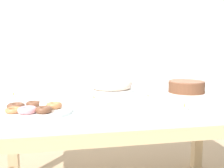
{
  "coord_description": "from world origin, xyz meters",
  "views": [
    {
      "loc": [
        -0.35,
        -1.43,
        1.02
      ],
      "look_at": [
        -0.05,
        0.15,
        0.8
      ],
      "focal_mm": 40.0,
      "sensor_mm": 36.0,
      "label": 1
    }
  ],
  "objects_px": {
    "pastry_platter": "(34,109)",
    "tealight_centre": "(148,97)",
    "tealight_right_edge": "(13,96)",
    "tealight_near_front": "(94,99)",
    "cake_chocolate_round": "(186,88)",
    "tealight_left_edge": "(184,108)",
    "cake_golden_bundt": "(111,85)",
    "plate_stack": "(198,82)"
  },
  "relations": [
    {
      "from": "plate_stack",
      "to": "tealight_left_edge",
      "type": "xyz_separation_m",
      "value": [
        -0.45,
        -0.68,
        -0.02
      ]
    },
    {
      "from": "tealight_left_edge",
      "to": "tealight_centre",
      "type": "relative_size",
      "value": 1.0
    },
    {
      "from": "cake_golden_bundt",
      "to": "tealight_centre",
      "type": "height_order",
      "value": "cake_golden_bundt"
    },
    {
      "from": "tealight_left_edge",
      "to": "tealight_right_edge",
      "type": "bearing_deg",
      "value": 150.77
    },
    {
      "from": "plate_stack",
      "to": "tealight_right_edge",
      "type": "relative_size",
      "value": 5.25
    },
    {
      "from": "cake_chocolate_round",
      "to": "tealight_centre",
      "type": "relative_size",
      "value": 7.61
    },
    {
      "from": "tealight_centre",
      "to": "cake_chocolate_round",
      "type": "bearing_deg",
      "value": 20.24
    },
    {
      "from": "cake_chocolate_round",
      "to": "tealight_near_front",
      "type": "relative_size",
      "value": 7.61
    },
    {
      "from": "cake_chocolate_round",
      "to": "plate_stack",
      "type": "distance_m",
      "value": 0.38
    },
    {
      "from": "pastry_platter",
      "to": "tealight_near_front",
      "type": "relative_size",
      "value": 8.53
    },
    {
      "from": "pastry_platter",
      "to": "tealight_left_edge",
      "type": "height_order",
      "value": "pastry_platter"
    },
    {
      "from": "pastry_platter",
      "to": "tealight_right_edge",
      "type": "distance_m",
      "value": 0.43
    },
    {
      "from": "cake_golden_bundt",
      "to": "tealight_right_edge",
      "type": "xyz_separation_m",
      "value": [
        -0.62,
        -0.14,
        -0.03
      ]
    },
    {
      "from": "tealight_centre",
      "to": "pastry_platter",
      "type": "bearing_deg",
      "value": -162.14
    },
    {
      "from": "tealight_right_edge",
      "to": "tealight_centre",
      "type": "height_order",
      "value": "same"
    },
    {
      "from": "tealight_right_edge",
      "to": "tealight_near_front",
      "type": "xyz_separation_m",
      "value": [
        0.46,
        -0.19,
        0.0
      ]
    },
    {
      "from": "tealight_left_edge",
      "to": "tealight_near_front",
      "type": "xyz_separation_m",
      "value": [
        -0.39,
        0.29,
        0.0
      ]
    },
    {
      "from": "cake_golden_bundt",
      "to": "plate_stack",
      "type": "bearing_deg",
      "value": 5.52
    },
    {
      "from": "pastry_platter",
      "to": "tealight_left_edge",
      "type": "relative_size",
      "value": 8.53
    },
    {
      "from": "tealight_centre",
      "to": "tealight_left_edge",
      "type": "bearing_deg",
      "value": -73.06
    },
    {
      "from": "cake_golden_bundt",
      "to": "tealight_near_front",
      "type": "xyz_separation_m",
      "value": [
        -0.16,
        -0.32,
        -0.03
      ]
    },
    {
      "from": "cake_chocolate_round",
      "to": "tealight_left_edge",
      "type": "relative_size",
      "value": 7.61
    },
    {
      "from": "plate_stack",
      "to": "tealight_right_edge",
      "type": "xyz_separation_m",
      "value": [
        -1.31,
        -0.2,
        -0.02
      ]
    },
    {
      "from": "plate_stack",
      "to": "tealight_near_front",
      "type": "distance_m",
      "value": 0.93
    },
    {
      "from": "pastry_platter",
      "to": "tealight_centre",
      "type": "relative_size",
      "value": 8.53
    },
    {
      "from": "cake_chocolate_round",
      "to": "plate_stack",
      "type": "xyz_separation_m",
      "value": [
        0.24,
        0.3,
        -0.01
      ]
    },
    {
      "from": "cake_golden_bundt",
      "to": "tealight_centre",
      "type": "relative_size",
      "value": 7.98
    },
    {
      "from": "cake_golden_bundt",
      "to": "tealight_centre",
      "type": "xyz_separation_m",
      "value": [
        0.15,
        -0.34,
        -0.03
      ]
    },
    {
      "from": "tealight_right_edge",
      "to": "cake_chocolate_round",
      "type": "bearing_deg",
      "value": -5.04
    },
    {
      "from": "tealight_left_edge",
      "to": "tealight_near_front",
      "type": "bearing_deg",
      "value": 143.47
    },
    {
      "from": "tealight_right_edge",
      "to": "tealight_centre",
      "type": "distance_m",
      "value": 0.8
    },
    {
      "from": "pastry_platter",
      "to": "tealight_left_edge",
      "type": "xyz_separation_m",
      "value": [
        0.69,
        -0.08,
        -0.0
      ]
    },
    {
      "from": "cake_chocolate_round",
      "to": "pastry_platter",
      "type": "xyz_separation_m",
      "value": [
        -0.89,
        -0.3,
        -0.02
      ]
    },
    {
      "from": "cake_chocolate_round",
      "to": "tealight_near_front",
      "type": "height_order",
      "value": "cake_chocolate_round"
    },
    {
      "from": "cake_chocolate_round",
      "to": "cake_golden_bundt",
      "type": "relative_size",
      "value": 0.95
    },
    {
      "from": "plate_stack",
      "to": "cake_golden_bundt",
      "type": "bearing_deg",
      "value": -174.48
    },
    {
      "from": "tealight_near_front",
      "to": "tealight_centre",
      "type": "bearing_deg",
      "value": -2.72
    },
    {
      "from": "plate_stack",
      "to": "tealight_centre",
      "type": "relative_size",
      "value": 5.25
    },
    {
      "from": "tealight_right_edge",
      "to": "cake_golden_bundt",
      "type": "bearing_deg",
      "value": 12.43
    },
    {
      "from": "cake_chocolate_round",
      "to": "tealight_near_front",
      "type": "xyz_separation_m",
      "value": [
        -0.6,
        -0.09,
        -0.03
      ]
    },
    {
      "from": "cake_chocolate_round",
      "to": "tealight_right_edge",
      "type": "distance_m",
      "value": 1.07
    },
    {
      "from": "tealight_left_edge",
      "to": "tealight_near_front",
      "type": "relative_size",
      "value": 1.0
    }
  ]
}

